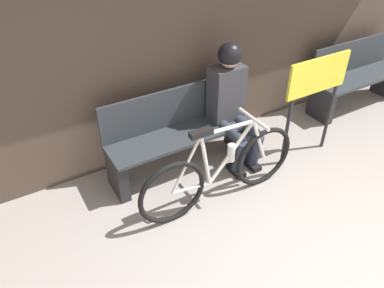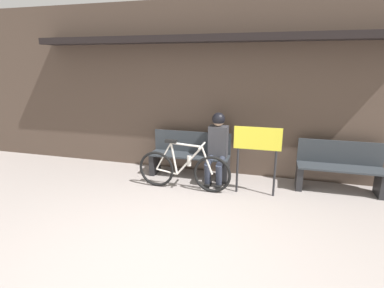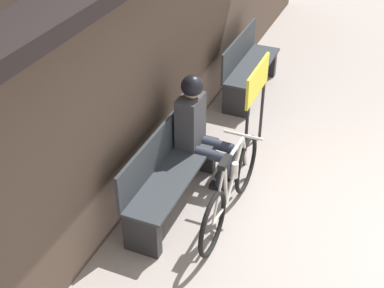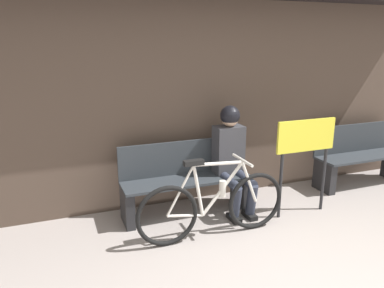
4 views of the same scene
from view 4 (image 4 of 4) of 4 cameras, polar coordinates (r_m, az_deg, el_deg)
storefront_wall at (r=4.54m, az=0.72°, el=11.69°), size 12.00×0.56×3.20m
park_bench_near at (r=4.36m, az=-1.01°, el=-5.76°), size 1.49×0.42×0.84m
bicycle at (r=3.85m, az=3.29°, el=-9.28°), size 1.62×0.40×0.86m
person_seated at (r=4.37m, az=6.06°, el=-1.26°), size 0.34×0.61×1.25m
park_bench_far at (r=5.73m, az=24.12°, el=-1.99°), size 1.35×0.42×0.84m
signboard at (r=4.39m, az=16.91°, el=-0.16°), size 0.75×0.04×1.12m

